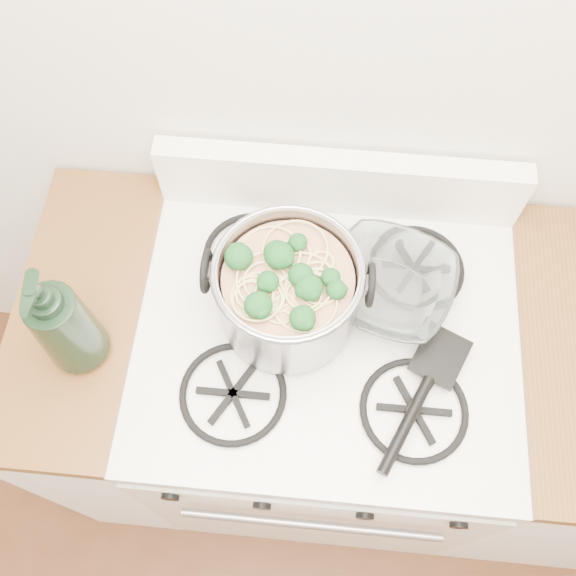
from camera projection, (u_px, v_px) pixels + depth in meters
The scene contains 6 objects.
gas_range at pixel (318, 398), 1.69m from camera, with size 0.76×0.66×0.92m.
counter_left at pixel (128, 377), 1.69m from camera, with size 0.25×0.65×0.92m.
stock_pot at pixel (288, 292), 1.19m from camera, with size 0.30×0.27×0.19m.
spatula at pixel (441, 355), 1.22m from camera, with size 0.29×0.31×0.02m, color black, non-canonical shape.
glass_bowl at pixel (388, 289), 1.28m from camera, with size 0.10×0.10×0.02m, color white.
bottle at pixel (60, 320), 1.10m from camera, with size 0.11×0.11×0.29m, color black.
Camera 1 is at (-0.03, 0.77, 2.08)m, focal length 40.00 mm.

